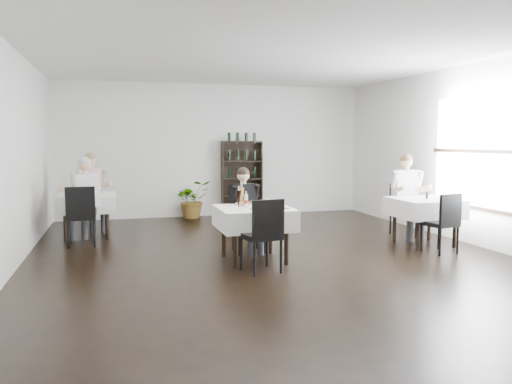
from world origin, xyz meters
TOP-DOWN VIEW (x-y plane):
  - room_shell at (0.00, 0.00)m, footprint 9.00×9.00m
  - window_right at (3.48, 0.00)m, footprint 0.06×2.30m
  - wine_shelf at (0.60, 4.31)m, footprint 0.90×0.28m
  - main_table at (-0.30, 0.00)m, footprint 1.03×1.03m
  - left_table at (-2.70, 2.50)m, footprint 0.98×0.98m
  - right_table at (2.70, 0.30)m, footprint 0.98×0.98m
  - potted_tree at (-0.56, 4.20)m, footprint 0.91×0.84m
  - main_chair_far at (-0.24, 0.63)m, footprint 0.46×0.47m
  - main_chair_near at (-0.36, -0.70)m, footprint 0.52×0.53m
  - left_chair_far at (-2.83, 3.27)m, footprint 0.44×0.44m
  - left_chair_near at (-2.75, 1.66)m, footprint 0.46×0.47m
  - right_chair_far at (2.81, 1.13)m, footprint 0.55×0.56m
  - right_chair_near at (2.60, -0.36)m, footprint 0.50×0.50m
  - diner_main at (-0.29, 0.51)m, footprint 0.58×0.61m
  - diner_left_far at (-2.63, 3.03)m, footprint 0.66×0.70m
  - diner_left_near at (-2.72, 1.98)m, footprint 0.66×0.69m
  - diner_right_far at (2.72, 0.84)m, footprint 0.57×0.57m
  - plate_far at (-0.29, 0.28)m, footprint 0.23×0.23m
  - plate_near at (-0.28, -0.23)m, footprint 0.24×0.24m
  - pilsner_dark at (-0.54, -0.07)m, footprint 0.07×0.07m
  - pilsner_lager at (-0.45, 0.11)m, footprint 0.08×0.08m
  - coke_bottle at (-0.40, 0.08)m, footprint 0.06×0.06m
  - napkin_cutlery at (0.06, -0.25)m, footprint 0.20×0.18m
  - pepper_mill at (2.72, 0.28)m, footprint 0.06×0.06m

SIDE VIEW (x-z plane):
  - potted_tree at x=-0.56m, z-range 0.00..0.84m
  - left_chair_far at x=-2.83m, z-range 0.06..0.93m
  - right_chair_near at x=2.60m, z-range 0.07..1.00m
  - right_chair_far at x=2.81m, z-range 0.07..1.01m
  - main_chair_near at x=-0.36m, z-range 0.07..1.04m
  - left_chair_near at x=-2.75m, z-range 0.07..1.06m
  - main_chair_far at x=-0.24m, z-range 0.07..1.07m
  - left_table at x=-2.70m, z-range 0.24..1.01m
  - right_table at x=2.70m, z-range 0.24..1.01m
  - main_table at x=-0.30m, z-range 0.24..1.01m
  - diner_main at x=-0.29m, z-range 0.11..1.42m
  - napkin_cutlery at x=0.06m, z-range 0.77..0.78m
  - plate_near at x=-0.28m, z-range 0.75..0.82m
  - plate_far at x=-0.29m, z-range 0.75..0.82m
  - pepper_mill at x=2.72m, z-range 0.77..0.88m
  - wine_shelf at x=0.60m, z-range -0.03..1.72m
  - diner_left_near at x=-2.72m, z-range 0.12..1.58m
  - coke_bottle at x=-0.40m, z-range 0.75..0.98m
  - diner_right_far at x=2.72m, z-range 0.12..1.62m
  - diner_left_far at x=-2.63m, z-range 0.12..1.62m
  - pilsner_dark at x=-0.54m, z-range 0.74..1.06m
  - pilsner_lager at x=-0.45m, z-range 0.74..1.08m
  - window_right at x=3.48m, z-range 0.57..2.42m
  - room_shell at x=0.00m, z-range -3.00..6.00m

